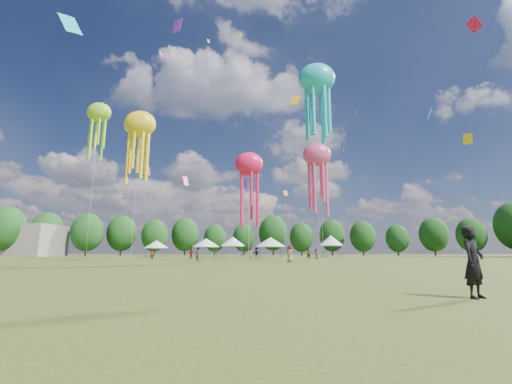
{
  "coord_description": "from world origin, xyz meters",
  "views": [
    {
      "loc": [
        1.66,
        -11.08,
        1.2
      ],
      "look_at": [
        1.07,
        15.0,
        6.0
      ],
      "focal_mm": 22.77,
      "sensor_mm": 36.0,
      "label": 1
    }
  ],
  "objects": [
    {
      "name": "ground",
      "position": [
        0.0,
        0.0,
        0.0
      ],
      "size": [
        300.0,
        300.0,
        0.0
      ],
      "primitive_type": "plane",
      "color": "#384416",
      "rests_on": "ground"
    },
    {
      "name": "observer_main",
      "position": [
        7.2,
        -2.22,
        0.93
      ],
      "size": [
        0.81,
        0.75,
        1.87
      ],
      "primitive_type": "imported",
      "rotation": [
        0.0,
        0.0,
        0.59
      ],
      "color": "black",
      "rests_on": "ground"
    },
    {
      "name": "spectator_near",
      "position": [
        -7.17,
        33.21,
        0.9
      ],
      "size": [
        1.1,
        1.09,
        1.79
      ],
      "primitive_type": "imported",
      "rotation": [
        0.0,
        0.0,
        2.39
      ],
      "color": "gray",
      "rests_on": "ground"
    },
    {
      "name": "spectators_far",
      "position": [
        2.02,
        41.62,
        0.89
      ],
      "size": [
        25.41,
        25.34,
        1.92
      ],
      "color": "gray",
      "rests_on": "ground"
    },
    {
      "name": "festival_tents",
      "position": [
        -3.4,
        55.87,
        3.1
      ],
      "size": [
        40.36,
        11.59,
        4.38
      ],
      "color": "#47474C",
      "rests_on": "ground"
    },
    {
      "name": "show_kites",
      "position": [
        -1.84,
        32.52,
        19.42
      ],
      "size": [
        39.9,
        17.24,
        29.26
      ],
      "color": "yellow",
      "rests_on": "ground"
    },
    {
      "name": "small_kites",
      "position": [
        -0.87,
        42.61,
        29.09
      ],
      "size": [
        65.1,
        58.14,
        41.21
      ],
      "color": "yellow",
      "rests_on": "ground"
    },
    {
      "name": "treeline",
      "position": [
        -3.87,
        62.51,
        6.54
      ],
      "size": [
        201.57,
        95.24,
        13.43
      ],
      "color": "#38281C",
      "rests_on": "ground"
    }
  ]
}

